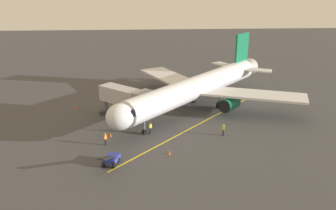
% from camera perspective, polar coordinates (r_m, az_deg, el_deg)
% --- Properties ---
extents(ground_plane, '(220.00, 220.00, 0.00)m').
position_cam_1_polar(ground_plane, '(62.22, 4.23, -0.71)').
color(ground_plane, '#424244').
extents(apron_lead_in_line, '(27.17, 29.68, 0.01)m').
position_cam_1_polar(apron_lead_in_line, '(56.66, 5.47, -2.77)').
color(apron_lead_in_line, yellow).
rests_on(apron_lead_in_line, ground).
extents(airplane, '(32.66, 33.44, 11.50)m').
position_cam_1_polar(airplane, '(61.19, 4.85, 2.87)').
color(airplane, silver).
rests_on(airplane, ground).
extents(jet_bridge, '(9.76, 9.20, 5.40)m').
position_cam_1_polar(jet_bridge, '(56.15, -6.20, 1.07)').
color(jet_bridge, '#B7B7BC').
rests_on(jet_bridge, ground).
extents(ground_crew_marshaller, '(0.47, 0.42, 1.71)m').
position_cam_1_polar(ground_crew_marshaller, '(52.11, -2.83, -3.67)').
color(ground_crew_marshaller, '#23232D').
rests_on(ground_crew_marshaller, ground).
extents(ground_crew_wing_walker, '(0.47, 0.40, 1.71)m').
position_cam_1_polar(ground_crew_wing_walker, '(49.22, -9.96, -5.38)').
color(ground_crew_wing_walker, '#23232D').
rests_on(ground_crew_wing_walker, ground).
extents(ground_crew_loader, '(0.45, 0.34, 1.71)m').
position_cam_1_polar(ground_crew_loader, '(52.02, 8.87, -3.93)').
color(ground_crew_loader, '#23232D').
rests_on(ground_crew_loader, ground).
extents(belt_loader_near_nose, '(2.37, 4.73, 2.32)m').
position_cam_1_polar(belt_loader_near_nose, '(44.25, -9.11, -8.51)').
color(belt_loader_near_nose, '#2D3899').
rests_on(belt_loader_near_nose, ground).
extents(safety_cone_nose_left, '(0.32, 0.32, 0.55)m').
position_cam_1_polar(safety_cone_nose_left, '(64.45, -14.50, -0.32)').
color(safety_cone_nose_left, '#F2590F').
rests_on(safety_cone_nose_left, ground).
extents(safety_cone_nose_right, '(0.32, 0.32, 0.55)m').
position_cam_1_polar(safety_cone_nose_right, '(51.95, -9.18, -4.72)').
color(safety_cone_nose_right, '#F2590F').
rests_on(safety_cone_nose_right, ground).
extents(safety_cone_wing_port, '(0.32, 0.32, 0.55)m').
position_cam_1_polar(safety_cone_wing_port, '(46.24, 0.21, -7.58)').
color(safety_cone_wing_port, '#F2590F').
rests_on(safety_cone_wing_port, ground).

